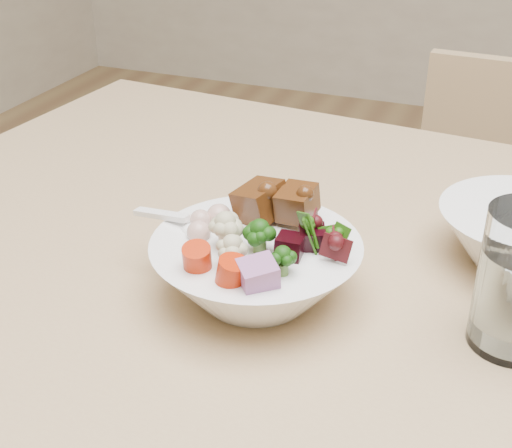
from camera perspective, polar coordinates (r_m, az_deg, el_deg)
name	(u,v)px	position (r m, az deg, el deg)	size (l,w,h in m)	color
chair_far	(503,288)	(1.37, 19.16, -4.85)	(0.42, 0.42, 0.87)	tan
food_bowl	(258,265)	(0.66, 0.17, -3.31)	(0.19, 0.19, 0.10)	white
soup_spoon	(188,227)	(0.67, -5.45, -0.21)	(0.09, 0.04, 0.02)	white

